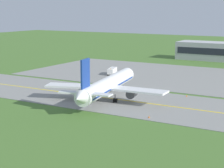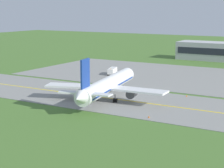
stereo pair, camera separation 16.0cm
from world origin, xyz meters
TOP-DOWN VIEW (x-y plane):
  - ground_plane at (0.00, 0.00)m, footprint 500.00×500.00m
  - taxiway_strip at (0.00, 0.00)m, footprint 240.00×28.00m
  - apron_pad at (10.00, 42.00)m, footprint 140.00×52.00m
  - taxiway_centreline at (0.00, 0.00)m, footprint 220.00×0.60m
  - airplane_lead at (-7.80, -2.29)m, footprint 32.18×39.46m
  - service_truck_baggage at (-27.06, 33.25)m, footprint 3.53×6.32m
  - traffic_cone_near_edge at (8.64, -12.08)m, footprint 0.44×0.44m
  - traffic_cone_far_edge at (8.52, 12.37)m, footprint 0.44×0.44m

SIDE VIEW (x-z plane):
  - ground_plane at x=0.00m, z-range 0.00..0.00m
  - taxiway_strip at x=0.00m, z-range 0.00..0.10m
  - apron_pad at x=10.00m, z-range 0.00..0.10m
  - taxiway_centreline at x=0.00m, z-range 0.10..0.11m
  - traffic_cone_near_edge at x=8.64m, z-range 0.00..0.60m
  - traffic_cone_far_edge at x=8.52m, z-range 0.00..0.60m
  - service_truck_baggage at x=-27.06m, z-range 0.23..2.83m
  - airplane_lead at x=-7.80m, z-range -2.22..10.48m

